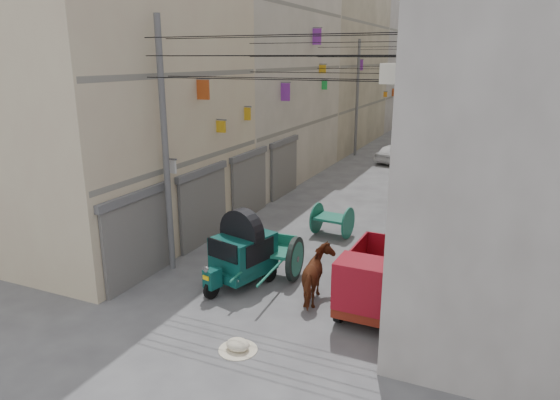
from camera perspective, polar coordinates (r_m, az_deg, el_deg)
The scene contains 17 objects.
building_row_left at distance 43.01m, azimuth 5.38°, elevation 15.46°, with size 8.00×62.00×14.00m.
building_row_right at distance 40.75m, azimuth 27.84°, elevation 13.74°, with size 8.00×62.00×14.00m.
end_cap_building at distance 72.81m, azimuth 20.10°, elevation 14.79°, with size 22.00×10.00×13.00m, color #B0A38A.
shutters_left at distance 20.29m, azimuth -5.89°, elevation 0.85°, with size 0.18×14.40×2.88m.
signboards at distance 29.03m, azimuth 12.26°, elevation 9.01°, with size 8.22×40.52×5.67m.
ac_units at distance 14.44m, azimuth 15.75°, elevation 18.12°, with size 0.70×6.55×3.35m.
utility_poles at distance 24.46m, azimuth 10.02°, elevation 9.24°, with size 7.40×22.20×8.00m.
overhead_cables at distance 21.79m, azimuth 8.61°, elevation 15.82°, with size 7.40×22.52×1.12m.
auto_rickshaw at distance 15.34m, azimuth -4.36°, elevation -5.80°, with size 1.90×2.68×1.82m.
tonga_cart at distance 15.86m, azimuth -0.52°, elevation -6.34°, with size 1.53×3.17×1.40m.
mini_truck at distance 13.77m, azimuth 10.43°, elevation -9.51°, with size 1.54×3.31×1.85m.
second_cart at distance 19.62m, azimuth 5.99°, elevation -2.23°, with size 1.51×1.37×1.24m.
feed_sack at distance 12.43m, azimuth -4.84°, elevation -16.15°, with size 0.59×0.47×0.29m, color beige.
horse at distance 14.39m, azimuth 4.36°, elevation -8.64°, with size 0.83×1.82×1.54m, color brown.
distant_car_white at distance 34.44m, azimuth 12.90°, elevation 5.26°, with size 1.44×3.59×1.22m, color silver.
distant_car_grey at distance 40.11m, azimuth 18.66°, elevation 6.34°, with size 1.38×3.96×1.30m, color #4E524F.
distant_car_green at distance 42.22m, azimuth 16.69°, elevation 6.89°, with size 1.70×4.18×1.21m, color #1F5D3E.
Camera 1 is at (5.93, -6.57, 6.73)m, focal length 32.00 mm.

